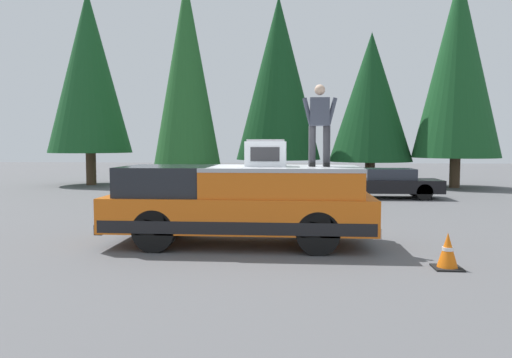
# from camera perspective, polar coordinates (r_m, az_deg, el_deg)

# --- Properties ---
(ground_plane) EXTENTS (90.00, 90.00, 0.00)m
(ground_plane) POSITION_cam_1_polar(r_m,az_deg,el_deg) (10.57, 0.90, -7.45)
(ground_plane) COLOR #565659
(pickup_truck) EXTENTS (2.01, 5.54, 1.65)m
(pickup_truck) POSITION_cam_1_polar(r_m,az_deg,el_deg) (10.31, -1.85, -2.83)
(pickup_truck) COLOR orange
(pickup_truck) RESTS_ON ground
(compressor_unit) EXTENTS (0.65, 0.84, 0.56)m
(compressor_unit) POSITION_cam_1_polar(r_m,az_deg,el_deg) (10.21, 1.16, 3.03)
(compressor_unit) COLOR silver
(compressor_unit) RESTS_ON pickup_truck
(person_on_truck_bed) EXTENTS (0.29, 0.72, 1.69)m
(person_on_truck_bed) POSITION_cam_1_polar(r_m,az_deg,el_deg) (10.29, 7.40, 6.48)
(person_on_truck_bed) COLOR #333338
(person_on_truck_bed) RESTS_ON pickup_truck
(parked_car_black) EXTENTS (1.64, 4.10, 1.16)m
(parked_car_black) POSITION_cam_1_polar(r_m,az_deg,el_deg) (19.91, 15.00, -0.48)
(parked_car_black) COLOR black
(parked_car_black) RESTS_ON ground
(parked_car_white) EXTENTS (1.64, 4.10, 1.16)m
(parked_car_white) POSITION_cam_1_polar(r_m,az_deg,el_deg) (20.44, 0.11, -0.23)
(parked_car_white) COLOR white
(parked_car_white) RESTS_ON ground
(traffic_cone) EXTENTS (0.47, 0.47, 0.62)m
(traffic_cone) POSITION_cam_1_polar(r_m,az_deg,el_deg) (9.00, 21.39, -7.89)
(traffic_cone) COLOR black
(traffic_cone) RESTS_ON ground
(conifer_far_left) EXTENTS (4.12, 4.12, 10.39)m
(conifer_far_left) POSITION_cam_1_polar(r_m,az_deg,el_deg) (26.03, 22.42, 12.17)
(conifer_far_left) COLOR #4C3826
(conifer_far_left) RESTS_ON ground
(conifer_left) EXTENTS (4.24, 4.24, 7.81)m
(conifer_left) POSITION_cam_1_polar(r_m,az_deg,el_deg) (26.09, 13.24, 9.23)
(conifer_left) COLOR #4C3826
(conifer_left) RESTS_ON ground
(conifer_center_left) EXTENTS (4.40, 4.40, 9.76)m
(conifer_center_left) POSITION_cam_1_polar(r_m,az_deg,el_deg) (26.02, 2.63, 11.60)
(conifer_center_left) COLOR #4C3826
(conifer_center_left) RESTS_ON ground
(conifer_center_right) EXTENTS (3.25, 3.25, 10.15)m
(conifer_center_right) POSITION_cam_1_polar(r_m,az_deg,el_deg) (24.45, -8.07, 12.23)
(conifer_center_right) COLOR #4C3826
(conifer_center_right) RESTS_ON ground
(conifer_right) EXTENTS (4.23, 4.23, 9.99)m
(conifer_right) POSITION_cam_1_polar(r_m,az_deg,el_deg) (27.13, -18.87, 11.70)
(conifer_right) COLOR #4C3826
(conifer_right) RESTS_ON ground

